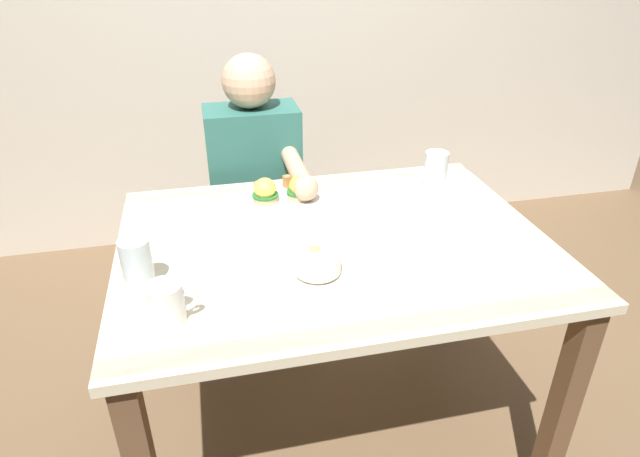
% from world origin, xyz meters
% --- Properties ---
extents(ground_plane, '(6.00, 6.00, 0.00)m').
position_xyz_m(ground_plane, '(0.00, 0.00, 0.00)').
color(ground_plane, brown).
extents(dining_table, '(1.20, 0.90, 0.74)m').
position_xyz_m(dining_table, '(0.00, 0.00, 0.63)').
color(dining_table, beige).
rests_on(dining_table, ground_plane).
extents(eggs_benedict_plate, '(0.27, 0.27, 0.09)m').
position_xyz_m(eggs_benedict_plate, '(-0.11, 0.27, 0.77)').
color(eggs_benedict_plate, white).
rests_on(eggs_benedict_plate, dining_table).
extents(fruit_bowl, '(0.12, 0.12, 0.06)m').
position_xyz_m(fruit_bowl, '(-0.08, -0.16, 0.77)').
color(fruit_bowl, white).
rests_on(fruit_bowl, dining_table).
extents(coffee_mug, '(0.11, 0.08, 0.09)m').
position_xyz_m(coffee_mug, '(-0.45, -0.27, 0.79)').
color(coffee_mug, white).
rests_on(coffee_mug, dining_table).
extents(fork, '(0.03, 0.16, 0.00)m').
position_xyz_m(fork, '(-0.30, 0.12, 0.74)').
color(fork, silver).
rests_on(fork, dining_table).
extents(water_glass_near, '(0.07, 0.07, 0.13)m').
position_xyz_m(water_glass_near, '(-0.52, -0.12, 0.80)').
color(water_glass_near, silver).
rests_on(water_glass_near, dining_table).
extents(water_glass_far, '(0.08, 0.08, 0.14)m').
position_xyz_m(water_glass_far, '(0.40, 0.23, 0.80)').
color(water_glass_far, silver).
rests_on(water_glass_far, dining_table).
extents(diner_person, '(0.34, 0.54, 1.14)m').
position_xyz_m(diner_person, '(-0.15, 0.60, 0.65)').
color(diner_person, '#33333D').
rests_on(diner_person, ground_plane).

